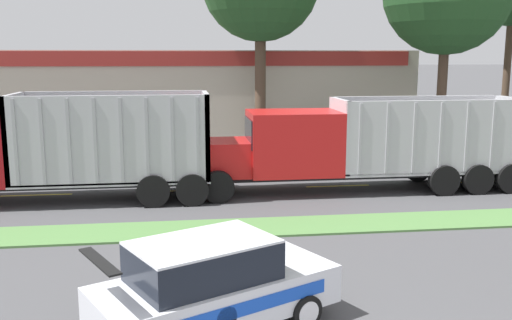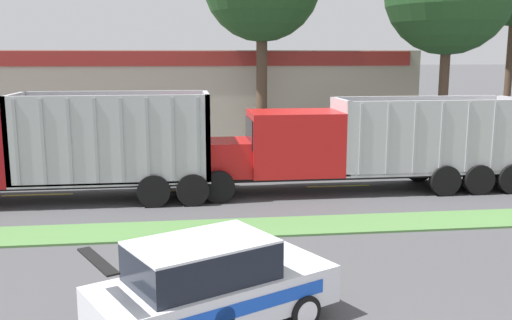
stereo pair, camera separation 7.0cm
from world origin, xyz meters
name	(u,v)px [view 2 (the right image)]	position (x,y,z in m)	size (l,w,h in m)	color
grass_verge	(267,227)	(0.00, 9.45, 0.03)	(120.00, 1.75, 0.06)	#517F42
centre_line_3	(38,195)	(-7.41, 14.32, 0.00)	(2.40, 0.14, 0.01)	yellow
centre_line_4	(193,190)	(-2.01, 14.32, 0.00)	(2.40, 0.14, 0.01)	yellow
centre_line_5	(339,186)	(3.39, 14.32, 0.00)	(2.40, 0.14, 0.01)	yellow
centre_line_6	(475,182)	(8.79, 14.32, 0.00)	(2.40, 0.14, 0.01)	yellow
dump_truck_lead	(2,152)	(-8.19, 13.39, 1.69)	(11.48, 2.75, 3.58)	black
dump_truck_trail	(330,149)	(2.84, 13.59, 1.54)	(12.14, 2.60, 3.30)	black
rally_car	(211,285)	(-1.86, 3.52, 0.86)	(4.61, 3.49, 1.73)	silver
store_building_backdrop	(186,90)	(-2.13, 32.02, 2.55)	(26.93, 12.10, 5.09)	#BCB29E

